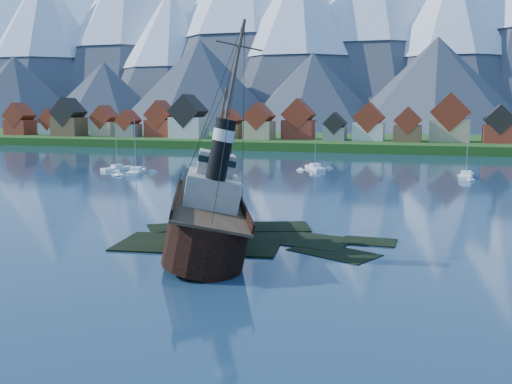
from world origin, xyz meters
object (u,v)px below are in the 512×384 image
(sailboat_a, at_px, (136,173))
(sailboat_c, at_px, (315,168))
(tugboat_wreck, at_px, (206,213))
(sailboat_d, at_px, (466,177))
(sailboat_b, at_px, (117,169))

(sailboat_a, height_order, sailboat_c, sailboat_a)
(tugboat_wreck, distance_m, sailboat_d, 77.14)
(sailboat_a, relative_size, sailboat_d, 1.00)
(sailboat_c, xyz_separation_m, sailboat_d, (34.58, -7.27, 0.03))
(sailboat_c, bearing_deg, sailboat_a, -179.57)
(sailboat_c, distance_m, sailboat_d, 35.33)
(tugboat_wreck, relative_size, sailboat_c, 2.68)
(tugboat_wreck, relative_size, sailboat_d, 2.49)
(sailboat_a, distance_m, sailboat_c, 43.09)
(sailboat_a, relative_size, sailboat_b, 1.10)
(sailboat_b, bearing_deg, sailboat_d, 28.09)
(sailboat_c, bearing_deg, sailboat_b, 170.05)
(sailboat_a, bearing_deg, sailboat_d, -7.47)
(tugboat_wreck, bearing_deg, sailboat_b, 105.05)
(sailboat_a, bearing_deg, tugboat_wreck, -72.68)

